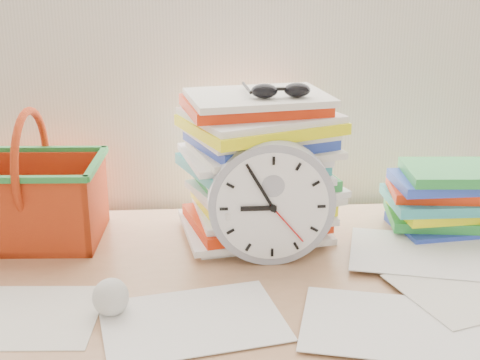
{
  "coord_description": "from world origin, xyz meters",
  "views": [
    {
      "loc": [
        -0.1,
        0.41,
        1.35
      ],
      "look_at": [
        -0.02,
        1.6,
        0.94
      ],
      "focal_mm": 50.0,
      "sensor_mm": 36.0,
      "label": 1
    }
  ],
  "objects_px": {
    "desk": "(250,305)",
    "clock": "(271,202)",
    "paper_stack": "(258,166)",
    "book_stack": "(446,199)",
    "basket": "(33,177)"
  },
  "relations": [
    {
      "from": "desk",
      "to": "clock",
      "type": "distance_m",
      "value": 0.21
    },
    {
      "from": "basket",
      "to": "book_stack",
      "type": "bearing_deg",
      "value": 1.73
    },
    {
      "from": "paper_stack",
      "to": "book_stack",
      "type": "relative_size",
      "value": 1.23
    },
    {
      "from": "book_stack",
      "to": "basket",
      "type": "relative_size",
      "value": 0.91
    },
    {
      "from": "desk",
      "to": "book_stack",
      "type": "bearing_deg",
      "value": 20.96
    },
    {
      "from": "paper_stack",
      "to": "clock",
      "type": "relative_size",
      "value": 1.27
    },
    {
      "from": "clock",
      "to": "paper_stack",
      "type": "bearing_deg",
      "value": 95.25
    },
    {
      "from": "book_stack",
      "to": "basket",
      "type": "distance_m",
      "value": 0.91
    },
    {
      "from": "desk",
      "to": "basket",
      "type": "xyz_separation_m",
      "value": [
        -0.45,
        0.2,
        0.22
      ]
    },
    {
      "from": "desk",
      "to": "paper_stack",
      "type": "relative_size",
      "value": 4.37
    },
    {
      "from": "basket",
      "to": "clock",
      "type": "bearing_deg",
      "value": -13.21
    },
    {
      "from": "basket",
      "to": "desk",
      "type": "bearing_deg",
      "value": -20.32
    },
    {
      "from": "desk",
      "to": "paper_stack",
      "type": "xyz_separation_m",
      "value": [
        0.03,
        0.19,
        0.23
      ]
    },
    {
      "from": "clock",
      "to": "book_stack",
      "type": "xyz_separation_m",
      "value": [
        0.41,
        0.12,
        -0.05
      ]
    },
    {
      "from": "paper_stack",
      "to": "clock",
      "type": "height_order",
      "value": "paper_stack"
    }
  ]
}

